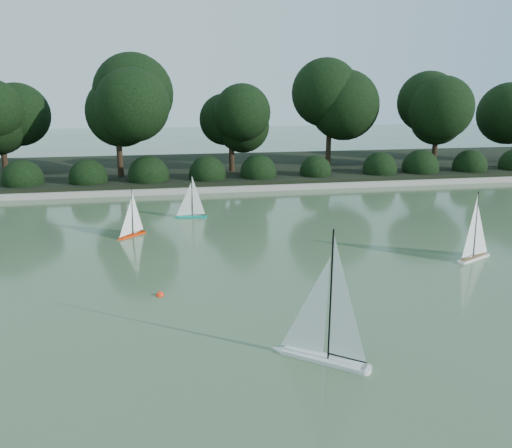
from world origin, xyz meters
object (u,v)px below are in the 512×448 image
(sailboat_white_a, at_px, (317,338))
(race_buoy, at_px, (160,296))
(sailboat_white_b, at_px, (477,248))
(sailboat_teal, at_px, (189,210))
(sailboat_orange, at_px, (130,229))

(sailboat_white_a, height_order, race_buoy, sailboat_white_a)
(sailboat_white_b, distance_m, sailboat_teal, 6.96)
(sailboat_white_a, distance_m, sailboat_white_b, 5.27)
(sailboat_orange, bearing_deg, sailboat_white_a, -66.68)
(sailboat_white_a, height_order, sailboat_teal, sailboat_white_a)
(race_buoy, bearing_deg, sailboat_white_a, -51.33)
(sailboat_white_a, bearing_deg, sailboat_orange, 113.32)
(sailboat_white_a, height_order, sailboat_orange, sailboat_white_a)
(sailboat_white_a, relative_size, sailboat_white_b, 1.24)
(sailboat_white_a, bearing_deg, sailboat_white_b, 36.01)
(sailboat_white_a, xyz_separation_m, sailboat_white_b, (4.26, 3.10, -0.06))
(sailboat_orange, height_order, sailboat_teal, sailboat_teal)
(sailboat_white_a, height_order, sailboat_white_b, sailboat_white_a)
(sailboat_orange, distance_m, sailboat_teal, 2.10)
(sailboat_orange, xyz_separation_m, race_buoy, (0.66, -3.57, -0.18))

